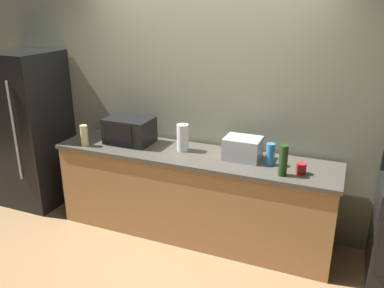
# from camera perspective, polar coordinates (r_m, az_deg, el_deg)

# --- Properties ---
(ground_plane) EXTENTS (8.00, 8.00, 0.00)m
(ground_plane) POSITION_cam_1_polar(r_m,az_deg,el_deg) (3.98, -2.29, -15.55)
(ground_plane) COLOR #A87F51
(back_wall) EXTENTS (6.40, 0.10, 2.70)m
(back_wall) POSITION_cam_1_polar(r_m,az_deg,el_deg) (4.10, 2.20, 6.40)
(back_wall) COLOR gray
(back_wall) RESTS_ON ground_plane
(counter_run) EXTENTS (2.84, 0.64, 0.90)m
(counter_run) POSITION_cam_1_polar(r_m,az_deg,el_deg) (4.06, 0.00, -7.31)
(counter_run) COLOR #B27F4C
(counter_run) RESTS_ON ground_plane
(refrigerator) EXTENTS (0.72, 0.73, 1.80)m
(refrigerator) POSITION_cam_1_polar(r_m,az_deg,el_deg) (4.99, -22.34, 1.96)
(refrigerator) COLOR black
(refrigerator) RESTS_ON ground_plane
(microwave) EXTENTS (0.48, 0.35, 0.27)m
(microwave) POSITION_cam_1_polar(r_m,az_deg,el_deg) (4.19, -9.06, 1.95)
(microwave) COLOR black
(microwave) RESTS_ON counter_run
(toaster_oven) EXTENTS (0.34, 0.26, 0.21)m
(toaster_oven) POSITION_cam_1_polar(r_m,az_deg,el_deg) (3.74, 7.36, -0.62)
(toaster_oven) COLOR #B7BABF
(toaster_oven) RESTS_ON counter_run
(paper_towel_roll) EXTENTS (0.12, 0.12, 0.27)m
(paper_towel_roll) POSITION_cam_1_polar(r_m,az_deg,el_deg) (3.91, -1.36, 0.94)
(paper_towel_roll) COLOR white
(paper_towel_roll) RESTS_ON counter_run
(bottle_hand_soap) EXTENTS (0.08, 0.08, 0.22)m
(bottle_hand_soap) POSITION_cam_1_polar(r_m,az_deg,el_deg) (4.20, -15.37, 1.19)
(bottle_hand_soap) COLOR beige
(bottle_hand_soap) RESTS_ON counter_run
(bottle_spray_cleaner) EXTENTS (0.08, 0.08, 0.21)m
(bottle_spray_cleaner) POSITION_cam_1_polar(r_m,az_deg,el_deg) (3.64, 11.29, -1.48)
(bottle_spray_cleaner) COLOR #338CE5
(bottle_spray_cleaner) RESTS_ON counter_run
(bottle_wine) EXTENTS (0.07, 0.07, 0.27)m
(bottle_wine) POSITION_cam_1_polar(r_m,az_deg,el_deg) (3.43, 13.10, -2.34)
(bottle_wine) COLOR #1E3F19
(bottle_wine) RESTS_ON counter_run
(mug_red) EXTENTS (0.09, 0.09, 0.10)m
(mug_red) POSITION_cam_1_polar(r_m,az_deg,el_deg) (3.54, 15.54, -3.44)
(mug_red) COLOR red
(mug_red) RESTS_ON counter_run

